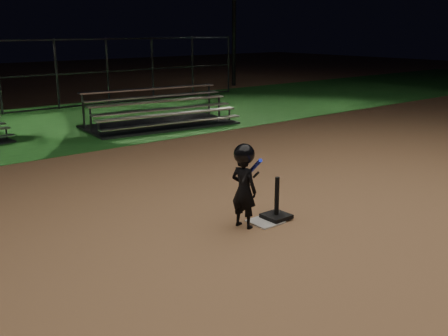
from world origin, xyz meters
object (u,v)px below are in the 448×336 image
batting_tee (276,211)px  home_plate (265,222)px  bleacher_right (160,119)px  child_batter (244,184)px

batting_tee → home_plate: bearing=175.5°
home_plate → bleacher_right: bleacher_right is taller
bleacher_right → home_plate: bearing=-105.4°
home_plate → bleacher_right: 8.35m
batting_tee → child_batter: bearing=171.1°
batting_tee → bleacher_right: 8.29m
batting_tee → bleacher_right: bearing=70.1°
home_plate → bleacher_right: size_ratio=0.10×
child_batter → bleacher_right: size_ratio=0.28×
home_plate → bleacher_right: (3.04, 7.78, 0.21)m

